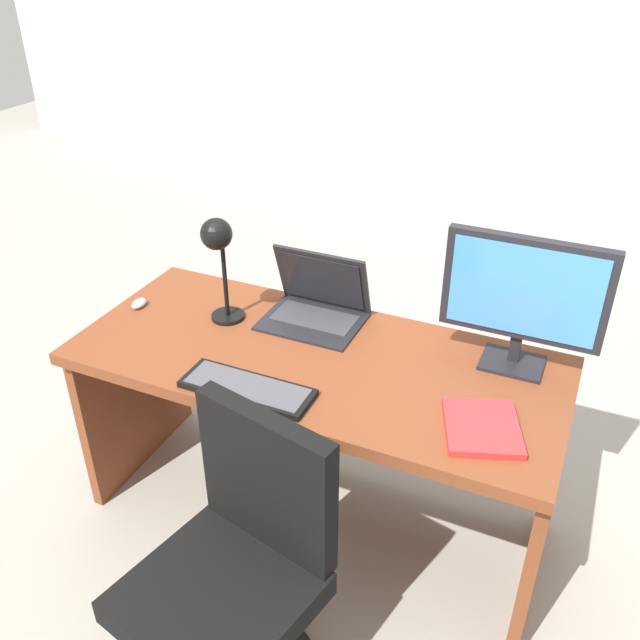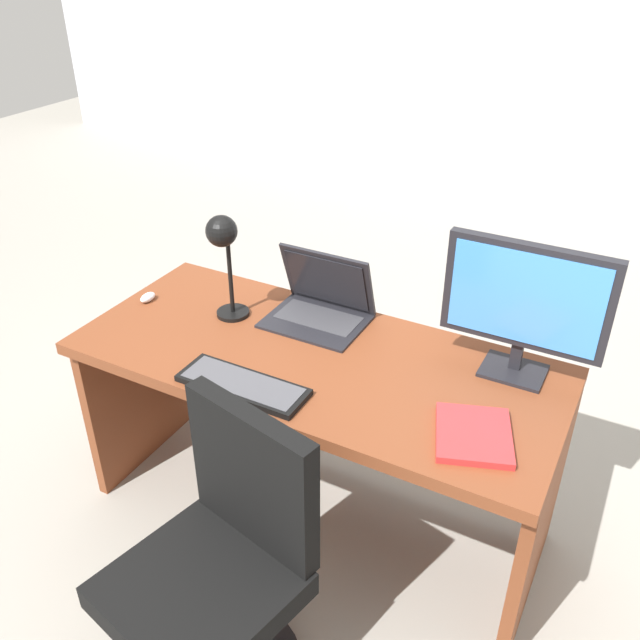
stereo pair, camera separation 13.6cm
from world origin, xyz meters
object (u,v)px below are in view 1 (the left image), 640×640
object	(u,v)px
keyboard	(247,388)
desk_lamp	(218,248)
laptop	(318,298)
monitor	(524,294)
book	(482,427)
office_chair	(235,595)
mouse	(139,303)
desk	(321,397)

from	to	relation	value
keyboard	desk_lamp	world-z (taller)	desk_lamp
laptop	monitor	bearing A→B (deg)	-1.94
desk_lamp	book	world-z (taller)	desk_lamp
laptop	desk_lamp	xyz separation A→B (m)	(-0.30, -0.17, 0.21)
monitor	office_chair	xyz separation A→B (m)	(-0.55, -0.91, -0.63)
mouse	book	xyz separation A→B (m)	(1.33, -0.18, -0.00)
book	office_chair	xyz separation A→B (m)	(-0.53, -0.54, -0.38)
desk	desk_lamp	size ratio (longest dim) A/B	4.12
mouse	book	size ratio (longest dim) A/B	0.24
monitor	office_chair	bearing A→B (deg)	-121.03
desk_lamp	book	xyz separation A→B (m)	(0.99, -0.22, -0.28)
mouse	monitor	bearing A→B (deg)	8.11
keyboard	book	bearing A→B (deg)	9.02
monitor	desk_lamp	world-z (taller)	monitor
laptop	office_chair	world-z (taller)	laptop
laptop	mouse	distance (m)	0.68
desk_lamp	office_chair	distance (m)	1.10
book	office_chair	distance (m)	0.84
monitor	desk_lamp	size ratio (longest dim) A/B	1.26
laptop	book	size ratio (longest dim) A/B	1.18
desk	mouse	distance (m)	0.77
monitor	laptop	world-z (taller)	monitor
keyboard	desk_lamp	xyz separation A→B (m)	(-0.28, 0.33, 0.28)
desk_lamp	book	size ratio (longest dim) A/B	1.34
office_chair	mouse	bearing A→B (deg)	138.36
monitor	office_chair	distance (m)	1.23
desk	desk_lamp	world-z (taller)	desk_lamp
monitor	mouse	size ratio (longest dim) A/B	7.12
monitor	office_chair	world-z (taller)	monitor
office_chair	book	bearing A→B (deg)	45.41
mouse	desk_lamp	bearing A→B (deg)	7.26
laptop	keyboard	bearing A→B (deg)	-91.32
office_chair	keyboard	bearing A→B (deg)	112.42
desk_lamp	laptop	bearing A→B (deg)	30.29
desk	office_chair	distance (m)	0.75
monitor	mouse	xyz separation A→B (m)	(-1.35, -0.19, -0.25)
desk_lamp	book	bearing A→B (deg)	-12.64
book	office_chair	world-z (taller)	office_chair
desk	desk_lamp	xyz separation A→B (m)	(-0.40, 0.03, 0.49)
mouse	office_chair	world-z (taller)	office_chair
mouse	keyboard	bearing A→B (deg)	-24.74
monitor	office_chair	size ratio (longest dim) A/B	0.56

